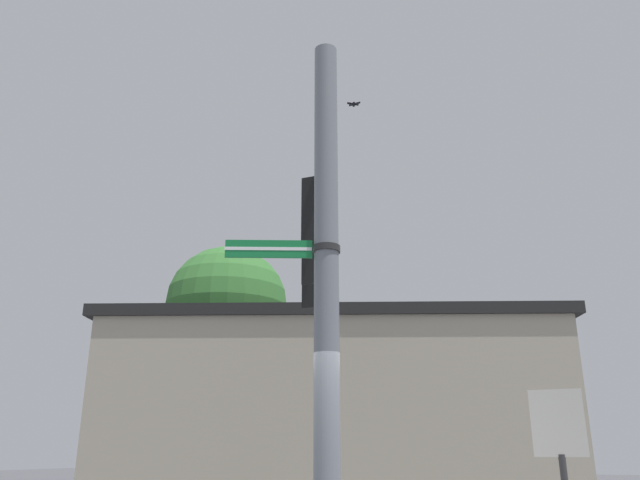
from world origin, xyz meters
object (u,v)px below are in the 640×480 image
object	(u,v)px
bird_flying	(354,104)
street_name_sign	(301,249)
traffic_light_mid_outer	(317,281)
historical_marker	(561,454)
traffic_light_mid_inner	(319,254)
traffic_light_nearest_pole	(322,216)

from	to	relation	value
bird_flying	street_name_sign	bearing A→B (deg)	-79.87
traffic_light_mid_outer	street_name_sign	bearing A→B (deg)	-70.30
traffic_light_mid_outer	historical_marker	size ratio (longest dim) A/B	0.62
traffic_light_mid_outer	traffic_light_mid_inner	bearing A→B (deg)	-67.19
bird_flying	historical_marker	bearing A→B (deg)	-44.38
historical_marker	street_name_sign	bearing A→B (deg)	-150.75
traffic_light_nearest_pole	historical_marker	world-z (taller)	traffic_light_nearest_pole
traffic_light_nearest_pole	traffic_light_mid_outer	bearing A→B (deg)	112.81
traffic_light_nearest_pole	traffic_light_mid_outer	distance (m)	3.90
traffic_light_nearest_pole	bird_flying	world-z (taller)	bird_flying
traffic_light_mid_outer	traffic_light_nearest_pole	bearing A→B (deg)	-67.19
traffic_light_mid_outer	bird_flying	world-z (taller)	bird_flying
street_name_sign	traffic_light_mid_inner	bearing A→B (deg)	108.13
bird_flying	traffic_light_mid_outer	bearing A→B (deg)	153.69
traffic_light_mid_inner	traffic_light_mid_outer	xyz separation A→B (m)	(-0.76, 1.80, 0.00)
street_name_sign	historical_marker	xyz separation A→B (m)	(2.65, 1.48, -2.34)
bird_flying	historical_marker	distance (m)	8.81
traffic_light_mid_inner	traffic_light_mid_outer	distance (m)	1.95
traffic_light_nearest_pole	street_name_sign	xyz separation A→B (m)	(0.45, -1.88, -1.16)
traffic_light_mid_outer	bird_flying	xyz separation A→B (m)	(1.08, -0.53, 3.80)
traffic_light_nearest_pole	historical_marker	size ratio (longest dim) A/B	0.62
historical_marker	bird_flying	bearing A→B (deg)	135.62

